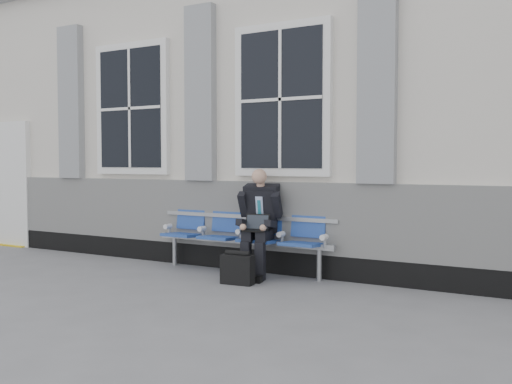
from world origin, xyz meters
The scene contains 5 objects.
ground centered at (0.00, 0.00, 0.00)m, with size 70.00×70.00×0.00m, color slate.
station_building centered at (-0.02, 3.47, 2.22)m, with size 14.40×4.40×4.49m.
bench centered at (-0.16, 1.32, 0.55)m, with size 2.60×0.47×0.91m.
businessman centered at (0.16, 1.20, 0.75)m, with size 0.58×0.77×1.37m.
briefcase centered at (0.16, 0.66, 0.19)m, with size 0.41×0.20×0.40m.
Camera 1 is at (3.64, -5.09, 1.45)m, focal length 40.00 mm.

